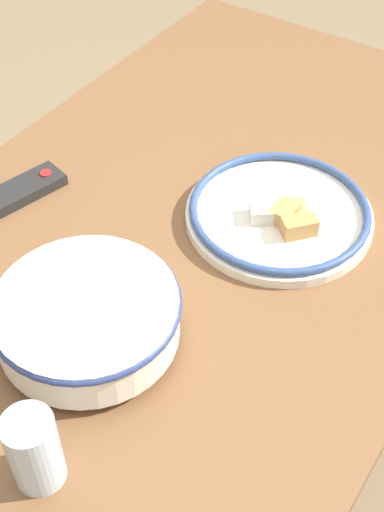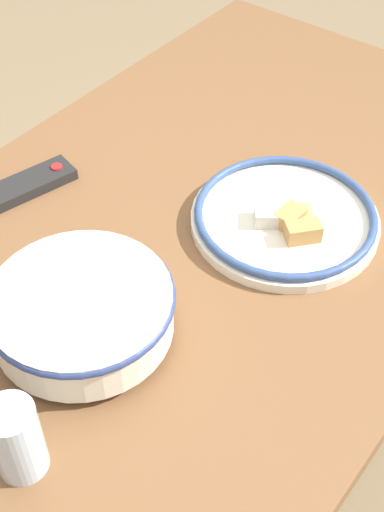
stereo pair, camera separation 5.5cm
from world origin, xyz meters
name	(u,v)px [view 1 (the left image)]	position (x,y,z in m)	size (l,w,h in m)	color
ground_plane	(184,459)	(0.00, 0.00, 0.00)	(8.00, 8.00, 0.00)	#7F6B4C
dining_table	(181,272)	(0.00, 0.00, 0.66)	(1.53, 0.86, 0.73)	brown
noodle_bowl	(87,317)	(-0.24, -0.01, 0.78)	(0.27, 0.27, 0.09)	silver
food_plate	(279,213)	(0.13, -0.11, 0.75)	(0.32, 0.32, 0.05)	silver
tv_remote	(18,192)	(-0.07, 0.30, 0.74)	(0.18, 0.10, 0.02)	black
drinking_glass	(34,450)	(-0.44, -0.09, 0.79)	(0.06, 0.06, 0.12)	silver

